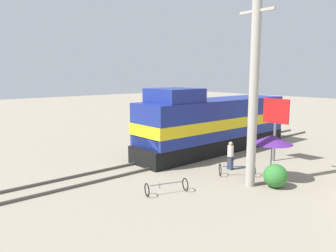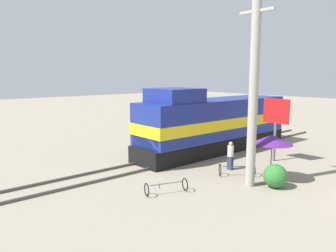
{
  "view_description": "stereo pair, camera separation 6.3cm",
  "coord_description": "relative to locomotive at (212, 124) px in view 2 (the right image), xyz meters",
  "views": [
    {
      "loc": [
        14.87,
        -14.22,
        5.35
      ],
      "look_at": [
        1.2,
        -2.43,
        2.47
      ],
      "focal_mm": 35.0,
      "sensor_mm": 36.0,
      "label": 1
    },
    {
      "loc": [
        14.91,
        -14.18,
        5.35
      ],
      "look_at": [
        1.2,
        -2.43,
        2.47
      ],
      "focal_mm": 35.0,
      "sensor_mm": 36.0,
      "label": 2
    }
  ],
  "objects": [
    {
      "name": "bicycle_spare",
      "position": [
        4.13,
        -7.65,
        -1.64
      ],
      "size": [
        1.18,
        2.01,
        0.61
      ],
      "rotation": [
        0.0,
        0.0,
        -0.32
      ],
      "color": "black",
      "rests_on": "ground_plane"
    },
    {
      "name": "ground_plane",
      "position": [
        0.0,
        -2.61,
        -1.95
      ],
      "size": [
        120.0,
        120.0,
        0.0
      ],
      "primitive_type": "plane",
      "color": "gray"
    },
    {
      "name": "vendor_umbrella",
      "position": [
        6.2,
        -2.53,
        0.18
      ],
      "size": [
        2.02,
        2.02,
        2.37
      ],
      "color": "#4C4C4C",
      "rests_on": "ground_plane"
    },
    {
      "name": "person_bystander",
      "position": [
        3.61,
        -2.48,
        -1.09
      ],
      "size": [
        0.34,
        0.34,
        1.6
      ],
      "color": "#2D3347",
      "rests_on": "ground_plane"
    },
    {
      "name": "rail_near",
      "position": [
        -0.72,
        -2.61,
        -1.88
      ],
      "size": [
        0.08,
        29.26,
        0.15
      ],
      "primitive_type": "cube",
      "color": "#4C4742",
      "rests_on": "ground_plane"
    },
    {
      "name": "billboard_sign",
      "position": [
        4.19,
        1.06,
        0.89
      ],
      "size": [
        1.73,
        0.12,
        3.87
      ],
      "color": "#595959",
      "rests_on": "ground_plane"
    },
    {
      "name": "shrub_cluster",
      "position": [
        6.88,
        -3.2,
        -1.39
      ],
      "size": [
        1.14,
        1.14,
        1.14
      ],
      "primitive_type": "sphere",
      "color": "#2D722D",
      "rests_on": "ground_plane"
    },
    {
      "name": "locomotive",
      "position": [
        0.0,
        0.0,
        0.0
      ],
      "size": [
        2.96,
        12.77,
        4.48
      ],
      "color": "black",
      "rests_on": "ground_plane"
    },
    {
      "name": "utility_pole",
      "position": [
        5.96,
        -3.9,
        2.71
      ],
      "size": [
        1.8,
        0.44,
        9.24
      ],
      "color": "#9E998E",
      "rests_on": "ground_plane"
    },
    {
      "name": "rail_far",
      "position": [
        0.72,
        -2.61,
        -1.88
      ],
      "size": [
        0.08,
        29.26,
        0.15
      ],
      "primitive_type": "cube",
      "color": "#4C4742",
      "rests_on": "ground_plane"
    },
    {
      "name": "bicycle",
      "position": [
        4.58,
        -3.12,
        -1.62
      ],
      "size": [
        1.69,
        1.82,
        0.65
      ],
      "rotation": [
        0.0,
        0.0,
        -0.71
      ],
      "color": "black",
      "rests_on": "ground_plane"
    }
  ]
}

